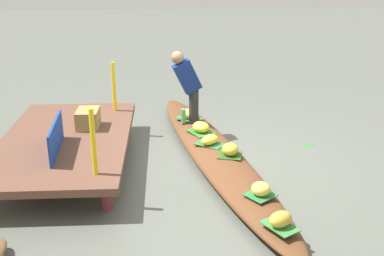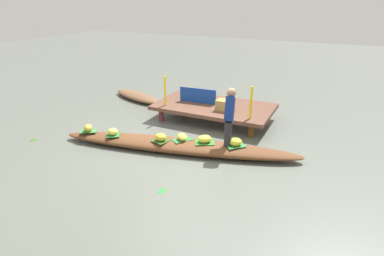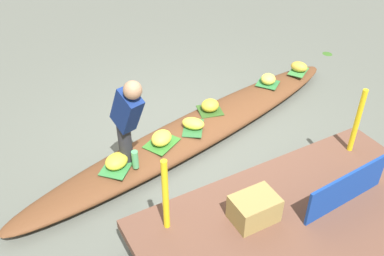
# 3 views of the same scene
# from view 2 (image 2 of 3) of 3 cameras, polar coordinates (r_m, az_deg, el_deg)

# --- Properties ---
(canal_water) EXTENTS (40.00, 40.00, 0.00)m
(canal_water) POSITION_cam_2_polar(r_m,az_deg,el_deg) (7.33, -2.53, -3.93)
(canal_water) COLOR #585E55
(canal_water) RESTS_ON ground
(dock_platform) EXTENTS (3.20, 1.80, 0.43)m
(dock_platform) POSITION_cam_2_polar(r_m,az_deg,el_deg) (9.00, 3.90, 3.73)
(dock_platform) COLOR brown
(dock_platform) RESTS_ON ground
(vendor_boat) EXTENTS (5.52, 1.90, 0.24)m
(vendor_boat) POSITION_cam_2_polar(r_m,az_deg,el_deg) (7.28, -2.55, -3.07)
(vendor_boat) COLOR brown
(vendor_boat) RESTS_ON ground
(moored_boat) EXTENTS (2.23, 1.29, 0.22)m
(moored_boat) POSITION_cam_2_polar(r_m,az_deg,el_deg) (11.02, -9.69, 5.56)
(moored_boat) COLOR brown
(moored_boat) RESTS_ON ground
(leaf_mat_0) EXTENTS (0.39, 0.40, 0.01)m
(leaf_mat_0) POSITION_cam_2_polar(r_m,az_deg,el_deg) (7.24, -5.54, -2.22)
(leaf_mat_0) COLOR #2E531E
(leaf_mat_0) RESTS_ON vendor_boat
(banana_bunch_0) EXTENTS (0.26, 0.24, 0.17)m
(banana_bunch_0) POSITION_cam_2_polar(r_m,az_deg,el_deg) (7.20, -5.56, -1.60)
(banana_bunch_0) COLOR gold
(banana_bunch_0) RESTS_ON vendor_boat
(leaf_mat_1) EXTENTS (0.45, 0.40, 0.01)m
(leaf_mat_1) POSITION_cam_2_polar(r_m,az_deg,el_deg) (8.09, -17.84, -0.50)
(leaf_mat_1) COLOR #397F3D
(leaf_mat_1) RESTS_ON vendor_boat
(banana_bunch_1) EXTENTS (0.30, 0.33, 0.16)m
(banana_bunch_1) POSITION_cam_2_polar(r_m,az_deg,el_deg) (8.06, -17.90, 0.03)
(banana_bunch_1) COLOR gold
(banana_bunch_1) RESTS_ON vendor_boat
(leaf_mat_2) EXTENTS (0.51, 0.51, 0.01)m
(leaf_mat_2) POSITION_cam_2_polar(r_m,az_deg,el_deg) (7.04, 7.63, -3.04)
(leaf_mat_2) COLOR #347D3E
(leaf_mat_2) RESTS_ON vendor_boat
(banana_bunch_2) EXTENTS (0.36, 0.33, 0.17)m
(banana_bunch_2) POSITION_cam_2_polar(r_m,az_deg,el_deg) (7.01, 7.67, -2.43)
(banana_bunch_2) COLOR yellow
(banana_bunch_2) RESTS_ON vendor_boat
(leaf_mat_3) EXTENTS (0.45, 0.49, 0.01)m
(leaf_mat_3) POSITION_cam_2_polar(r_m,az_deg,el_deg) (7.25, -1.75, -2.08)
(leaf_mat_3) COLOR #2D6835
(leaf_mat_3) RESTS_ON vendor_boat
(banana_bunch_3) EXTENTS (0.35, 0.35, 0.14)m
(banana_bunch_3) POSITION_cam_2_polar(r_m,az_deg,el_deg) (7.22, -1.76, -1.57)
(banana_bunch_3) COLOR yellow
(banana_bunch_3) RESTS_ON vendor_boat
(leaf_mat_4) EXTENTS (0.51, 0.47, 0.01)m
(leaf_mat_4) POSITION_cam_2_polar(r_m,az_deg,el_deg) (7.12, 2.24, -2.53)
(leaf_mat_4) COLOR #337529
(leaf_mat_4) RESTS_ON vendor_boat
(banana_bunch_4) EXTENTS (0.38, 0.37, 0.17)m
(banana_bunch_4) POSITION_cam_2_polar(r_m,az_deg,el_deg) (7.09, 2.25, -1.93)
(banana_bunch_4) COLOR yellow
(banana_bunch_4) RESTS_ON vendor_boat
(leaf_mat_5) EXTENTS (0.42, 0.43, 0.01)m
(leaf_mat_5) POSITION_cam_2_polar(r_m,az_deg,el_deg) (7.72, -13.79, -1.17)
(leaf_mat_5) COLOR #2C7139
(leaf_mat_5) RESTS_ON vendor_boat
(banana_bunch_5) EXTENTS (0.31, 0.31, 0.16)m
(banana_bunch_5) POSITION_cam_2_polar(r_m,az_deg,el_deg) (7.69, -13.84, -0.62)
(banana_bunch_5) COLOR #EEDB51
(banana_bunch_5) RESTS_ON vendor_boat
(vendor_person) EXTENTS (0.28, 0.51, 1.21)m
(vendor_person) POSITION_cam_2_polar(r_m,az_deg,el_deg) (6.86, 6.65, 2.52)
(vendor_person) COLOR #28282D
(vendor_person) RESTS_ON vendor_boat
(water_bottle) EXTENTS (0.08, 0.08, 0.23)m
(water_bottle) POSITION_cam_2_polar(r_m,az_deg,el_deg) (7.15, 6.50, -1.60)
(water_bottle) COLOR #53AB68
(water_bottle) RESTS_ON vendor_boat
(market_banner) EXTENTS (1.07, 0.10, 0.41)m
(market_banner) POSITION_cam_2_polar(r_m,az_deg,el_deg) (9.11, 1.02, 5.75)
(market_banner) COLOR navy
(market_banner) RESTS_ON dock_platform
(railing_post_west) EXTENTS (0.06, 0.06, 0.82)m
(railing_post_west) POSITION_cam_2_polar(r_m,az_deg,el_deg) (8.85, -4.76, 6.57)
(railing_post_west) COLOR yellow
(railing_post_west) RESTS_ON dock_platform
(railing_post_east) EXTENTS (0.06, 0.06, 0.82)m
(railing_post_east) POSITION_cam_2_polar(r_m,az_deg,el_deg) (7.96, 10.40, 4.42)
(railing_post_east) COLOR yellow
(railing_post_east) RESTS_ON dock_platform
(produce_crate) EXTENTS (0.44, 0.32, 0.28)m
(produce_crate) POSITION_cam_2_polar(r_m,az_deg,el_deg) (8.56, 5.84, 4.04)
(produce_crate) COLOR olive
(produce_crate) RESTS_ON dock_platform
(drifting_plant_0) EXTENTS (0.15, 0.23, 0.01)m
(drifting_plant_0) POSITION_cam_2_polar(r_m,az_deg,el_deg) (5.92, -5.32, -11.01)
(drifting_plant_0) COLOR #2B7732
(drifting_plant_0) RESTS_ON ground
(drifting_plant_1) EXTENTS (0.20, 0.21, 0.01)m
(drifting_plant_1) POSITION_cam_2_polar(r_m,az_deg,el_deg) (8.71, -26.25, -1.94)
(drifting_plant_1) COLOR #346121
(drifting_plant_1) RESTS_ON ground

